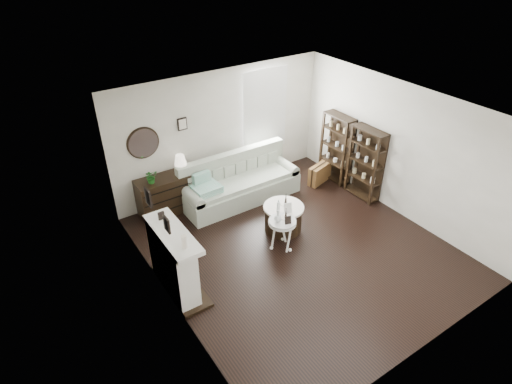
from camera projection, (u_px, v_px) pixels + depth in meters
room at (251, 114)px, 9.43m from camera, size 5.50×5.50×5.50m
fireplace at (174, 263)px, 6.88m from camera, size 0.50×1.40×1.84m
shelf_unit_far at (337, 148)px, 9.79m from camera, size 0.30×0.80×1.60m
shelf_unit_near at (365, 164)px, 9.16m from camera, size 0.30×0.80×1.60m
sofa at (239, 185)px, 9.33m from camera, size 2.60×0.90×1.01m
quilt at (207, 189)px, 8.70m from camera, size 0.57×0.48×0.14m
suitcase at (320, 173)px, 9.97m from camera, size 0.70×0.40×0.44m
dresser at (168, 194)px, 8.86m from camera, size 1.23×0.53×0.82m
table_lamp at (181, 164)px, 8.70m from camera, size 0.33×0.33×0.40m
potted_plant at (151, 177)px, 8.39m from camera, size 0.26×0.23×0.28m
drum_table at (283, 218)px, 8.38m from camera, size 0.79×0.79×0.55m
pedestal_table at (282, 223)px, 7.76m from camera, size 0.51×0.51×0.62m
eiffel_drum at (286, 199)px, 8.26m from camera, size 0.16×0.16×0.21m
bottle_drum at (278, 206)px, 8.01m from camera, size 0.06×0.06×0.27m
card_frame_drum at (288, 208)px, 8.02m from camera, size 0.16×0.10×0.20m
eiffel_ped at (286, 213)px, 7.75m from camera, size 0.11×0.11×0.19m
flask_ped at (278, 216)px, 7.64m from camera, size 0.13×0.13×0.24m
card_frame_ped at (288, 220)px, 7.61m from camera, size 0.13×0.08×0.16m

